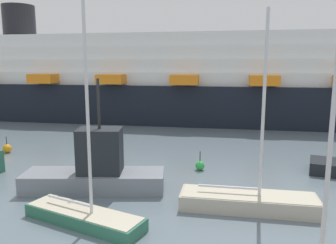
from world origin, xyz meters
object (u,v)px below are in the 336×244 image
object	(u,v)px
sailboat_0	(84,213)
sailboat_1	(248,200)
fishing_boat_0	(96,170)
cruise_ship	(126,82)
channel_buoy_0	(85,147)
channel_buoy_2	(200,166)
channel_buoy_1	(7,149)

from	to	relation	value
sailboat_0	sailboat_1	world-z (taller)	sailboat_0
fishing_boat_0	cruise_ship	xyz separation A→B (m)	(-6.57, 27.73, 3.92)
sailboat_0	cruise_ship	world-z (taller)	cruise_ship
channel_buoy_0	channel_buoy_2	size ratio (longest dim) A/B	1.17
cruise_ship	fishing_boat_0	bearing A→B (deg)	-76.46
sailboat_0	sailboat_1	xyz separation A→B (m)	(7.91, 3.06, 0.02)
channel_buoy_0	cruise_ship	world-z (taller)	cruise_ship
channel_buoy_1	channel_buoy_2	world-z (taller)	channel_buoy_1
fishing_boat_0	channel_buoy_0	bearing A→B (deg)	108.13
sailboat_1	cruise_ship	world-z (taller)	cruise_ship
sailboat_1	fishing_boat_0	xyz separation A→B (m)	(-9.01, 1.28, 0.71)
channel_buoy_0	sailboat_0	bearing A→B (deg)	-66.14
sailboat_0	sailboat_1	size ratio (longest dim) A/B	1.09
channel_buoy_0	channel_buoy_1	distance (m)	6.65
sailboat_0	channel_buoy_2	distance (m)	10.50
channel_buoy_1	channel_buoy_2	size ratio (longest dim) A/B	1.02
channel_buoy_1	cruise_ship	xyz separation A→B (m)	(4.49, 20.86, 4.79)
channel_buoy_2	cruise_ship	distance (m)	26.40
channel_buoy_2	fishing_boat_0	bearing A→B (deg)	-139.93
sailboat_0	cruise_ship	bearing A→B (deg)	121.48
channel_buoy_2	channel_buoy_1	bearing A→B (deg)	173.68
cruise_ship	channel_buoy_2	bearing A→B (deg)	-61.01
channel_buoy_0	cruise_ship	bearing A→B (deg)	95.74
sailboat_1	fishing_boat_0	size ratio (longest dim) A/B	1.17
sailboat_1	channel_buoy_2	size ratio (longest dim) A/B	7.36
fishing_boat_0	channel_buoy_0	size ratio (longest dim) A/B	5.36
sailboat_1	channel_buoy_2	distance (m)	6.98
sailboat_1	fishing_boat_0	world-z (taller)	sailboat_1
fishing_boat_0	channel_buoy_2	world-z (taller)	fishing_boat_0
sailboat_0	fishing_boat_0	size ratio (longest dim) A/B	1.28
sailboat_0	cruise_ship	size ratio (longest dim) A/B	0.12
sailboat_0	channel_buoy_2	xyz separation A→B (m)	(4.83, 9.32, -0.18)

